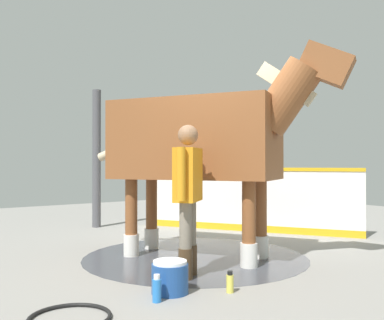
{
  "coord_description": "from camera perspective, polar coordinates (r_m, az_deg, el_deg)",
  "views": [
    {
      "loc": [
        3.67,
        4.52,
        1.21
      ],
      "look_at": [
        0.59,
        0.35,
        1.25
      ],
      "focal_mm": 40.93,
      "sensor_mm": 36.0,
      "label": 1
    }
  ],
  "objects": [
    {
      "name": "bottle_spray",
      "position": [
        4.0,
        -4.61,
        -16.46
      ],
      "size": [
        0.08,
        0.08,
        0.24
      ],
      "color": "blue",
      "rests_on": "ground"
    },
    {
      "name": "wet_patch",
      "position": [
        5.8,
        0.44,
        -12.49
      ],
      "size": [
        2.89,
        2.89,
        0.0
      ],
      "primitive_type": "cylinder",
      "color": "#42444C",
      "rests_on": "ground"
    },
    {
      "name": "horse",
      "position": [
        5.64,
        1.52,
        2.54
      ],
      "size": [
        2.08,
        3.08,
        2.63
      ],
      "rotation": [
        0.0,
        0.0,
        2.1
      ],
      "color": "brown",
      "rests_on": "ground"
    },
    {
      "name": "roof_post_far",
      "position": [
        8.52,
        -12.32,
        0.2
      ],
      "size": [
        0.16,
        0.16,
        2.61
      ],
      "primitive_type": "cylinder",
      "color": "#4C4C51",
      "rests_on": "ground"
    },
    {
      "name": "bottle_shampoo",
      "position": [
        4.27,
        4.97,
        -15.65
      ],
      "size": [
        0.07,
        0.07,
        0.2
      ],
      "color": "#D8CC4C",
      "rests_on": "ground"
    },
    {
      "name": "barrier_wall",
      "position": [
        7.92,
        7.0,
        -5.4
      ],
      "size": [
        2.11,
        3.5,
        1.14
      ],
      "color": "white",
      "rests_on": "ground"
    },
    {
      "name": "wash_bucket",
      "position": [
        4.23,
        -2.89,
        -15.0
      ],
      "size": [
        0.34,
        0.34,
        0.3
      ],
      "color": "#1E478C",
      "rests_on": "ground"
    },
    {
      "name": "ground_plane",
      "position": [
        5.95,
        2.64,
        -12.31
      ],
      "size": [
        16.0,
        16.0,
        0.02
      ],
      "primitive_type": "cube",
      "color": "gray"
    },
    {
      "name": "hose_coil",
      "position": [
        3.72,
        -15.64,
        -19.15
      ],
      "size": [
        0.65,
        0.65,
        0.03
      ],
      "primitive_type": "torus",
      "color": "black",
      "rests_on": "ground"
    },
    {
      "name": "handler",
      "position": [
        4.69,
        -0.53,
        -3.88
      ],
      "size": [
        0.53,
        0.47,
        1.63
      ],
      "rotation": [
        0.0,
        0.0,
        5.41
      ],
      "color": "#47331E",
      "rests_on": "ground"
    }
  ]
}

